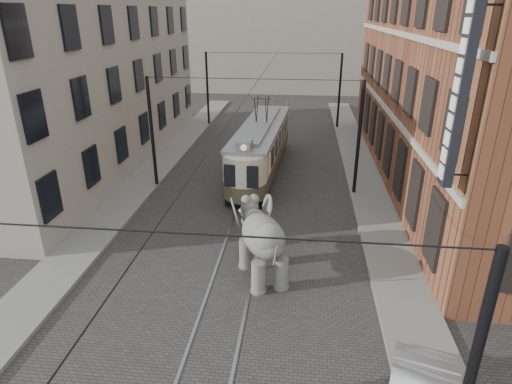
# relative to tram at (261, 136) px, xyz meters

# --- Properties ---
(ground) EXTENTS (120.00, 120.00, 0.00)m
(ground) POSITION_rel_tram_xyz_m (0.05, -9.13, -2.21)
(ground) COLOR #3A3836
(tram_rails) EXTENTS (1.54, 80.00, 0.02)m
(tram_rails) POSITION_rel_tram_xyz_m (0.05, -9.13, -2.20)
(tram_rails) COLOR slate
(tram_rails) RESTS_ON ground
(sidewalk_right) EXTENTS (2.00, 60.00, 0.15)m
(sidewalk_right) POSITION_rel_tram_xyz_m (6.05, -9.13, -2.14)
(sidewalk_right) COLOR slate
(sidewalk_right) RESTS_ON ground
(sidewalk_left) EXTENTS (2.00, 60.00, 0.15)m
(sidewalk_left) POSITION_rel_tram_xyz_m (-6.45, -9.13, -2.14)
(sidewalk_left) COLOR slate
(sidewalk_left) RESTS_ON ground
(brick_building) EXTENTS (8.00, 26.00, 12.00)m
(brick_building) POSITION_rel_tram_xyz_m (11.05, -0.13, 3.79)
(brick_building) COLOR brown
(brick_building) RESTS_ON ground
(stucco_building) EXTENTS (7.00, 24.00, 10.00)m
(stucco_building) POSITION_rel_tram_xyz_m (-10.95, 0.87, 2.79)
(stucco_building) COLOR gray
(stucco_building) RESTS_ON ground
(distant_block) EXTENTS (28.00, 10.00, 14.00)m
(distant_block) POSITION_rel_tram_xyz_m (0.05, 30.87, 4.79)
(distant_block) COLOR gray
(distant_block) RESTS_ON ground
(catenary) EXTENTS (11.00, 30.20, 6.00)m
(catenary) POSITION_rel_tram_xyz_m (-0.15, -4.13, 0.79)
(catenary) COLOR black
(catenary) RESTS_ON ground
(tram) EXTENTS (2.98, 11.27, 4.43)m
(tram) POSITION_rel_tram_xyz_m (0.00, 0.00, 0.00)
(tram) COLOR beige
(tram) RESTS_ON ground
(elephant) EXTENTS (3.83, 4.87, 2.63)m
(elephant) POSITION_rel_tram_xyz_m (1.15, -11.32, -0.90)
(elephant) COLOR slate
(elephant) RESTS_ON ground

